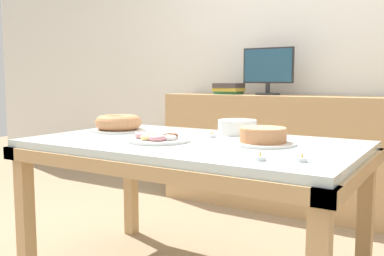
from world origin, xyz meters
TOP-DOWN VIEW (x-y plane):
  - wall_back at (0.00, 1.80)m, footprint 8.00×0.10m
  - dining_table at (0.00, 0.00)m, footprint 1.61×0.95m
  - sideboard at (0.00, 1.50)m, footprint 2.15×0.44m
  - computer_monitor at (-0.21, 1.50)m, footprint 0.42×0.20m
  - book_stack at (-0.57, 1.50)m, footprint 0.25×0.18m
  - cake_chocolate_round at (0.35, 0.06)m, footprint 0.30×0.30m
  - cake_golden_bundt at (-0.56, 0.09)m, footprint 0.31×0.31m
  - pastry_platter at (-0.12, -0.12)m, footprint 0.31×0.31m
  - plate_stack at (0.09, 0.33)m, footprint 0.21×0.21m
  - tealight_left_edge at (0.63, -0.26)m, footprint 0.04×0.04m
  - tealight_near_front at (0.03, 0.15)m, footprint 0.04×0.04m
  - tealight_centre at (0.49, -0.32)m, footprint 0.04×0.04m

SIDE VIEW (x-z plane):
  - sideboard at x=0.00m, z-range 0.00..0.92m
  - dining_table at x=0.00m, z-range 0.28..1.03m
  - tealight_left_edge at x=0.63m, z-range 0.73..0.77m
  - tealight_near_front at x=0.03m, z-range 0.73..0.77m
  - tealight_centre at x=0.49m, z-range 0.73..0.77m
  - pastry_platter at x=-0.12m, z-range 0.74..0.78m
  - cake_chocolate_round at x=0.35m, z-range 0.74..0.82m
  - plate_stack at x=0.09m, z-range 0.74..0.82m
  - cake_golden_bundt at x=-0.56m, z-range 0.74..0.83m
  - book_stack at x=-0.57m, z-range 0.92..1.01m
  - computer_monitor at x=-0.21m, z-range 0.92..1.30m
  - wall_back at x=0.00m, z-range 0.00..2.60m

